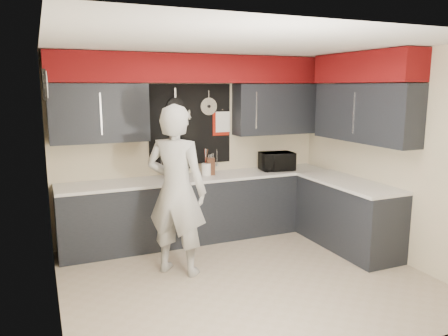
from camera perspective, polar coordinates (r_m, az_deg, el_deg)
name	(u,v)px	position (r m, az deg, el deg)	size (l,w,h in m)	color
ground	(245,278)	(5.17, 2.81, -14.14)	(4.00, 4.00, 0.00)	tan
back_wall_assembly	(197,98)	(6.18, -3.53, 9.17)	(4.00, 0.36, 2.60)	beige
right_wall_assembly	(367,104)	(5.96, 18.23, 7.96)	(0.36, 3.50, 2.60)	beige
left_wall_assembly	(51,178)	(4.31, -21.70, -1.24)	(0.05, 3.50, 2.60)	beige
base_cabinets	(242,210)	(6.17, 2.35, -5.45)	(3.95, 2.20, 0.92)	black
microwave	(277,161)	(6.61, 6.91, 0.88)	(0.49, 0.33, 0.27)	black
knife_block	(211,166)	(6.22, -1.76, 0.21)	(0.11, 0.11, 0.24)	#3E2213
utensil_crock	(206,169)	(6.19, -2.33, -0.17)	(0.13, 0.13, 0.17)	white
coffee_maker	(173,166)	(6.02, -6.63, 0.22)	(0.23, 0.26, 0.32)	black
person	(176,191)	(5.03, -6.23, -2.97)	(0.72, 0.47, 1.98)	#A7A8A5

